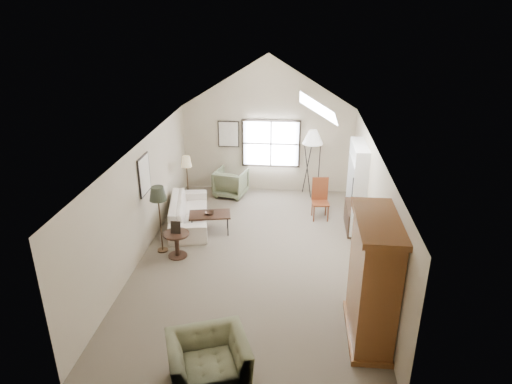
# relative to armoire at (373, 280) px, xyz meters

# --- Properties ---
(room_shell) EXTENTS (5.01, 8.01, 4.00)m
(room_shell) POSITION_rel_armoire_xyz_m (-2.18, 2.40, 2.11)
(room_shell) COLOR brown
(room_shell) RESTS_ON ground
(window) EXTENTS (1.72, 0.08, 1.42)m
(window) POSITION_rel_armoire_xyz_m (-2.08, 6.36, 0.35)
(window) COLOR black
(window) RESTS_ON room_shell
(skylight) EXTENTS (0.80, 1.20, 0.52)m
(skylight) POSITION_rel_armoire_xyz_m (-0.88, 3.30, 2.12)
(skylight) COLOR white
(skylight) RESTS_ON room_shell
(wall_art) EXTENTS (1.97, 3.71, 0.88)m
(wall_art) POSITION_rel_armoire_xyz_m (-4.06, 4.34, 0.63)
(wall_art) COLOR black
(wall_art) RESTS_ON room_shell
(armoire) EXTENTS (0.60, 1.50, 2.20)m
(armoire) POSITION_rel_armoire_xyz_m (0.00, 0.00, 0.00)
(armoire) COLOR brown
(armoire) RESTS_ON ground
(tv_alcove) EXTENTS (0.32, 1.30, 2.10)m
(tv_alcove) POSITION_rel_armoire_xyz_m (0.16, 4.00, 0.05)
(tv_alcove) COLOR white
(tv_alcove) RESTS_ON ground
(media_console) EXTENTS (0.34, 1.18, 0.60)m
(media_console) POSITION_rel_armoire_xyz_m (0.14, 4.00, -0.80)
(media_console) COLOR #382316
(media_console) RESTS_ON ground
(tv_panel) EXTENTS (0.05, 0.90, 0.55)m
(tv_panel) POSITION_rel_armoire_xyz_m (0.14, 4.00, -0.18)
(tv_panel) COLOR black
(tv_panel) RESTS_ON media_console
(sofa) EXTENTS (1.34, 2.45, 0.68)m
(sofa) POSITION_rel_armoire_xyz_m (-4.00, 3.85, -0.76)
(sofa) COLOR beige
(sofa) RESTS_ON ground
(armchair_near) EXTENTS (1.44, 1.35, 0.75)m
(armchair_near) POSITION_rel_armoire_xyz_m (-2.49, -1.30, -0.72)
(armchair_near) COLOR #6E704E
(armchair_near) RESTS_ON ground
(armchair_far) EXTENTS (1.03, 1.04, 0.79)m
(armchair_far) POSITION_rel_armoire_xyz_m (-3.21, 5.81, -0.70)
(armchair_far) COLOR #596345
(armchair_far) RESTS_ON ground
(coffee_table) EXTENTS (1.08, 0.73, 0.51)m
(coffee_table) POSITION_rel_armoire_xyz_m (-3.37, 3.43, -0.85)
(coffee_table) COLOR #341E15
(coffee_table) RESTS_ON ground
(bowl) EXTENTS (0.28, 0.28, 0.06)m
(bowl) POSITION_rel_armoire_xyz_m (-3.37, 3.43, -0.56)
(bowl) COLOR #342015
(bowl) RESTS_ON coffee_table
(side_table) EXTENTS (0.68, 0.68, 0.58)m
(side_table) POSITION_rel_armoire_xyz_m (-3.90, 2.25, -0.81)
(side_table) COLOR #341D15
(side_table) RESTS_ON ground
(side_chair) EXTENTS (0.47, 0.47, 1.09)m
(side_chair) POSITION_rel_armoire_xyz_m (-0.66, 4.48, -0.56)
(side_chair) COLOR maroon
(side_chair) RESTS_ON ground
(tripod_lamp) EXTENTS (0.69, 0.69, 1.99)m
(tripod_lamp) POSITION_rel_armoire_xyz_m (-0.88, 6.10, -0.10)
(tripod_lamp) COLOR white
(tripod_lamp) RESTS_ON ground
(dark_lamp) EXTENTS (0.46, 0.46, 1.61)m
(dark_lamp) POSITION_rel_armoire_xyz_m (-4.30, 2.45, -0.29)
(dark_lamp) COLOR black
(dark_lamp) RESTS_ON ground
(tan_lamp) EXTENTS (0.34, 0.34, 1.45)m
(tan_lamp) POSITION_rel_armoire_xyz_m (-4.30, 5.05, -0.37)
(tan_lamp) COLOR tan
(tan_lamp) RESTS_ON ground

